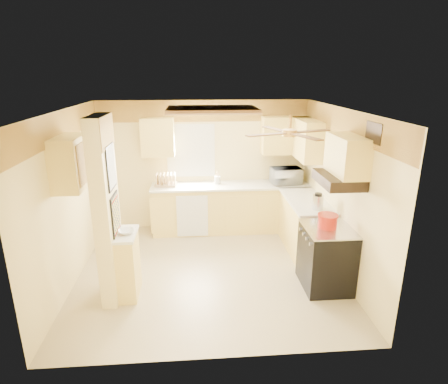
{
  "coord_description": "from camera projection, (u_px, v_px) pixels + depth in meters",
  "views": [
    {
      "loc": [
        -0.18,
        -5.24,
        3.0
      ],
      "look_at": [
        0.27,
        0.35,
        1.19
      ],
      "focal_mm": 30.0,
      "sensor_mm": 36.0,
      "label": 1
    }
  ],
  "objects": [
    {
      "name": "vent_grate",
      "position": [
        374.0,
        133.0,
        4.5
      ],
      "size": [
        0.02,
        0.4,
        0.25
      ],
      "primitive_type": "cube",
      "color": "black",
      "rests_on": "wall_right"
    },
    {
      "name": "dish_rack",
      "position": [
        166.0,
        181.0,
        7.09
      ],
      "size": [
        0.41,
        0.32,
        0.23
      ],
      "color": "#D8B77C",
      "rests_on": "countertop_back"
    },
    {
      "name": "wallpaper_border",
      "position": [
        203.0,
        111.0,
        6.99
      ],
      "size": [
        4.0,
        0.02,
        0.4
      ],
      "primitive_type": "cube",
      "color": "gold",
      "rests_on": "wall_back"
    },
    {
      "name": "utensil_crock",
      "position": [
        217.0,
        180.0,
        7.2
      ],
      "size": [
        0.12,
        0.12,
        0.23
      ],
      "color": "white",
      "rests_on": "countertop_back"
    },
    {
      "name": "wall_front",
      "position": [
        215.0,
        256.0,
        3.72
      ],
      "size": [
        4.0,
        0.0,
        4.0
      ],
      "primitive_type": "plane",
      "rotation": [
        -1.57,
        0.0,
        0.0
      ],
      "color": "#FCE49A",
      "rests_on": "floor"
    },
    {
      "name": "stove",
      "position": [
        326.0,
        257.0,
        5.37
      ],
      "size": [
        0.68,
        0.77,
        0.92
      ],
      "color": "black",
      "rests_on": "floor"
    },
    {
      "name": "floor",
      "position": [
        209.0,
        271.0,
        5.91
      ],
      "size": [
        4.0,
        4.0,
        0.0
      ],
      "primitive_type": "plane",
      "color": "tan",
      "rests_on": "ground"
    },
    {
      "name": "ceiling_light_panel",
      "position": [
        212.0,
        110.0,
        5.64
      ],
      "size": [
        1.35,
        0.95,
        0.06
      ],
      "color": "brown",
      "rests_on": "ceiling"
    },
    {
      "name": "upper_cab_over_stove",
      "position": [
        347.0,
        155.0,
        4.93
      ],
      "size": [
        0.35,
        0.76,
        0.52
      ],
      "primitive_type": "cube",
      "color": "#FFE36F",
      "rests_on": "wall_right"
    },
    {
      "name": "dutch_oven",
      "position": [
        328.0,
        221.0,
        5.23
      ],
      "size": [
        0.29,
        0.29,
        0.19
      ],
      "color": "red",
      "rests_on": "stove"
    },
    {
      "name": "wall_left",
      "position": [
        69.0,
        199.0,
        5.37
      ],
      "size": [
        0.0,
        3.8,
        3.8
      ],
      "primitive_type": "plane",
      "rotation": [
        1.57,
        0.0,
        1.57
      ],
      "color": "#FCE49A",
      "rests_on": "floor"
    },
    {
      "name": "window",
      "position": [
        191.0,
        151.0,
        7.2
      ],
      "size": [
        0.92,
        0.02,
        1.02
      ],
      "color": "white",
      "rests_on": "wall_back"
    },
    {
      "name": "upper_cab_back_right",
      "position": [
        285.0,
        135.0,
        7.1
      ],
      "size": [
        0.9,
        0.35,
        0.7
      ],
      "primitive_type": "cube",
      "color": "#FFE36F",
      "rests_on": "wall_back"
    },
    {
      "name": "lower_cabinets_right",
      "position": [
        305.0,
        226.0,
        6.47
      ],
      "size": [
        0.6,
        1.4,
        0.9
      ],
      "primitive_type": "cube",
      "color": "#FFE36F",
      "rests_on": "floor"
    },
    {
      "name": "countertop_back",
      "position": [
        231.0,
        185.0,
        7.17
      ],
      "size": [
        3.04,
        0.64,
        0.04
      ],
      "primitive_type": "cube",
      "color": "silver",
      "rests_on": "lower_cabinets_back"
    },
    {
      "name": "ledge_top",
      "position": [
        126.0,
        234.0,
        5.02
      ],
      "size": [
        0.28,
        0.58,
        0.04
      ],
      "primitive_type": "cube",
      "color": "silver",
      "rests_on": "partition_ledge"
    },
    {
      "name": "range_hood",
      "position": [
        338.0,
        179.0,
        5.02
      ],
      "size": [
        0.5,
        0.76,
        0.14
      ],
      "primitive_type": "cube",
      "color": "black",
      "rests_on": "upper_cab_over_stove"
    },
    {
      "name": "poster_nashville",
      "position": [
        116.0,
        215.0,
        4.92
      ],
      "size": [
        0.02,
        0.42,
        0.57
      ],
      "color": "black",
      "rests_on": "partition_column"
    },
    {
      "name": "wall_right",
      "position": [
        339.0,
        193.0,
        5.68
      ],
      "size": [
        0.0,
        3.8,
        3.8
      ],
      "primitive_type": "plane",
      "rotation": [
        1.57,
        0.0,
        -1.57
      ],
      "color": "#FCE49A",
      "rests_on": "floor"
    },
    {
      "name": "upper_cab_right",
      "position": [
        307.0,
        139.0,
        6.67
      ],
      "size": [
        0.35,
        1.0,
        0.7
      ],
      "primitive_type": "cube",
      "color": "#FFE36F",
      "rests_on": "wall_right"
    },
    {
      "name": "dishwasher_panel",
      "position": [
        192.0,
        216.0,
        6.98
      ],
      "size": [
        0.58,
        0.02,
        0.8
      ],
      "primitive_type": "cube",
      "color": "white",
      "rests_on": "lower_cabinets_back"
    },
    {
      "name": "microwave",
      "position": [
        286.0,
        176.0,
        7.19
      ],
      "size": [
        0.59,
        0.43,
        0.31
      ],
      "primitive_type": "imported",
      "rotation": [
        0.0,
        0.0,
        3.24
      ],
      "color": "white",
      "rests_on": "countertop_back"
    },
    {
      "name": "upper_cab_back_left",
      "position": [
        158.0,
        137.0,
        6.91
      ],
      "size": [
        0.6,
        0.35,
        0.7
      ],
      "primitive_type": "cube",
      "color": "#FFE36F",
      "rests_on": "wall_back"
    },
    {
      "name": "bowl",
      "position": [
        126.0,
        232.0,
        4.99
      ],
      "size": [
        0.26,
        0.26,
        0.05
      ],
      "primitive_type": "imported",
      "rotation": [
        0.0,
        0.0,
        0.29
      ],
      "color": "white",
      "rests_on": "ledge_top"
    },
    {
      "name": "ceiling",
      "position": [
        207.0,
        110.0,
        5.14
      ],
      "size": [
        4.0,
        4.0,
        0.0
      ],
      "primitive_type": "plane",
      "rotation": [
        3.14,
        0.0,
        0.0
      ],
      "color": "white",
      "rests_on": "wall_back"
    },
    {
      "name": "poster_menu",
      "position": [
        111.0,
        167.0,
        4.72
      ],
      "size": [
        0.02,
        0.42,
        0.57
      ],
      "color": "black",
      "rests_on": "partition_column"
    },
    {
      "name": "ceiling_fan",
      "position": [
        290.0,
        132.0,
        4.62
      ],
      "size": [
        1.15,
        1.15,
        0.26
      ],
      "color": "gold",
      "rests_on": "ceiling"
    },
    {
      "name": "partition_column",
      "position": [
        107.0,
        212.0,
        4.9
      ],
      "size": [
        0.2,
        0.7,
        2.5
      ],
      "primitive_type": "cube",
      "color": "#FCE49A",
      "rests_on": "floor"
    },
    {
      "name": "lower_cabinets_back",
      "position": [
        231.0,
        208.0,
        7.33
      ],
      "size": [
        3.0,
        0.6,
        0.9
      ],
      "primitive_type": "cube",
      "color": "#FFE36F",
      "rests_on": "floor"
    },
    {
      "name": "wall_back",
      "position": [
        204.0,
        165.0,
        7.33
      ],
      "size": [
        4.0,
        0.0,
        4.0
      ],
      "primitive_type": "plane",
      "rotation": [
        1.57,
        0.0,
        0.0
      ],
      "color": "#FCE49A",
      "rests_on": "floor"
    },
    {
      "name": "kettle",
      "position": [
        318.0,
        202.0,
        5.85
      ],
      "size": [
        0.17,
        0.17,
        0.26
      ],
      "color": "silver",
      "rests_on": "countertop_right"
    },
    {
      "name": "upper_cab_left_wall",
      "position": [
        71.0,
        163.0,
        4.96
      ],
      "size": [
        0.35,
        0.75,
        0.7
      ],
      "primitive_type": "cube",
      "color": "#FFE36F",
      "rests_on": "wall_left"
    },
    {
      "name": "countertop_right",
      "position": [
        306.0,
        201.0,
        6.32
      ],
      "size": [
        0.64,
        1.44,
        0.04
      ],
      "primitive_type": "cube",
      "color": "silver",
      "rests_on": "lower_cabinets_right"
    },
    {
      "name": "partition_ledge",
      "position": [
        128.0,
        265.0,
        5.16
      ],
      "size": [
        0.25,
        0.55,
        0.9
      ],
      "primitive_type": "cube",
      "color": "#FFE36F",
      "rests_on": "floor"
    }
  ]
}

